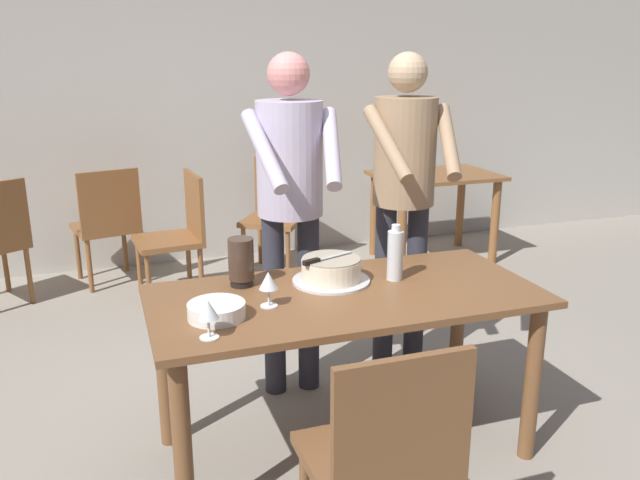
% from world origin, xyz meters
% --- Properties ---
extents(ground_plane, '(14.00, 14.00, 0.00)m').
position_xyz_m(ground_plane, '(0.00, 0.00, 0.00)').
color(ground_plane, gray).
extents(back_wall, '(10.00, 0.12, 2.70)m').
position_xyz_m(back_wall, '(0.00, 3.06, 1.35)').
color(back_wall, '#BCB7AD').
rests_on(back_wall, ground_plane).
extents(main_dining_table, '(1.63, 0.77, 0.75)m').
position_xyz_m(main_dining_table, '(0.00, 0.00, 0.63)').
color(main_dining_table, brown).
rests_on(main_dining_table, ground_plane).
extents(cake_on_platter, '(0.34, 0.34, 0.11)m').
position_xyz_m(cake_on_platter, '(-0.01, 0.14, 0.80)').
color(cake_on_platter, silver).
rests_on(cake_on_platter, main_dining_table).
extents(cake_knife, '(0.26, 0.12, 0.02)m').
position_xyz_m(cake_knife, '(-0.08, 0.12, 0.87)').
color(cake_knife, silver).
rests_on(cake_knife, cake_on_platter).
extents(plate_stack, '(0.22, 0.22, 0.06)m').
position_xyz_m(plate_stack, '(-0.56, -0.09, 0.78)').
color(plate_stack, white).
rests_on(plate_stack, main_dining_table).
extents(wine_glass_near, '(0.08, 0.08, 0.14)m').
position_xyz_m(wine_glass_near, '(-0.34, -0.04, 0.85)').
color(wine_glass_near, silver).
rests_on(wine_glass_near, main_dining_table).
extents(wine_glass_far, '(0.08, 0.08, 0.14)m').
position_xyz_m(wine_glass_far, '(-0.62, -0.26, 0.85)').
color(wine_glass_far, silver).
rests_on(wine_glass_far, main_dining_table).
extents(water_bottle, '(0.07, 0.07, 0.25)m').
position_xyz_m(water_bottle, '(0.26, 0.09, 0.86)').
color(water_bottle, silver).
rests_on(water_bottle, main_dining_table).
extents(hurricane_lamp, '(0.11, 0.11, 0.21)m').
position_xyz_m(hurricane_lamp, '(-0.39, 0.23, 0.86)').
color(hurricane_lamp, black).
rests_on(hurricane_lamp, main_dining_table).
extents(person_cutting_cake, '(0.47, 0.56, 1.72)m').
position_xyz_m(person_cutting_cake, '(-0.06, 0.60, 1.08)').
color(person_cutting_cake, '#2D2D38').
rests_on(person_cutting_cake, ground_plane).
extents(person_standing_beside, '(0.46, 0.57, 1.72)m').
position_xyz_m(person_standing_beside, '(0.56, 0.63, 1.08)').
color(person_standing_beside, '#2D2D38').
rests_on(person_standing_beside, ground_plane).
extents(chair_near_side, '(0.44, 0.44, 0.90)m').
position_xyz_m(chair_near_side, '(-0.16, -0.76, 0.49)').
color(chair_near_side, brown).
rests_on(chair_near_side, ground_plane).
extents(background_table, '(1.00, 0.70, 0.74)m').
position_xyz_m(background_table, '(1.71, 2.36, 0.58)').
color(background_table, brown).
rests_on(background_table, ground_plane).
extents(background_chair_1, '(0.53, 0.53, 0.90)m').
position_xyz_m(background_chair_1, '(-0.91, 2.59, 0.49)').
color(background_chair_1, brown).
rests_on(background_chair_1, ground_plane).
extents(background_chair_2, '(0.61, 0.61, 0.90)m').
position_xyz_m(background_chair_2, '(0.38, 2.52, 0.49)').
color(background_chair_2, brown).
rests_on(background_chair_2, ground_plane).
extents(background_chair_3, '(0.48, 0.48, 0.90)m').
position_xyz_m(background_chair_3, '(-0.44, 2.15, 0.49)').
color(background_chair_3, brown).
rests_on(background_chair_3, ground_plane).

